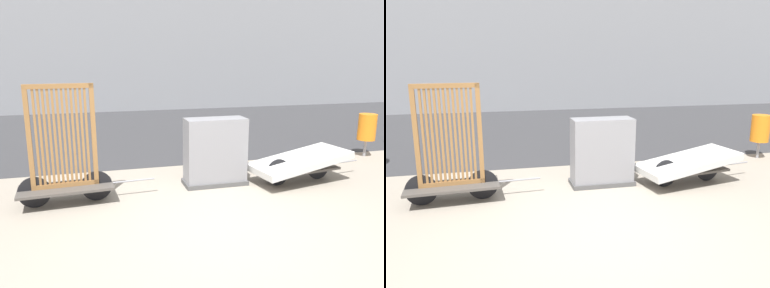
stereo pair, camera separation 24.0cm
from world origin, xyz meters
TOP-DOWN VIEW (x-y plane):
  - ground_plane at (0.00, 0.00)m, footprint 60.00×60.00m
  - road_strip at (0.00, 7.50)m, footprint 56.00×8.70m
  - bike_cart_with_bedframe at (-2.04, 1.53)m, footprint 2.15×0.72m
  - bike_cart_with_mattress at (2.05, 1.53)m, footprint 2.36×1.11m
  - utility_cabinet at (0.51, 1.83)m, footprint 1.15×0.51m
  - trash_bin at (4.53, 2.80)m, footprint 0.40×0.40m

SIDE VIEW (x-z plane):
  - ground_plane at x=0.00m, z-range 0.00..0.00m
  - road_strip at x=0.00m, z-range 0.00..0.01m
  - bike_cart_with_mattress at x=2.05m, z-range 0.08..0.67m
  - utility_cabinet at x=0.51m, z-range -0.04..1.17m
  - trash_bin at x=4.53m, z-range 0.19..1.19m
  - bike_cart_with_bedframe at x=-2.04m, z-range -0.25..1.64m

